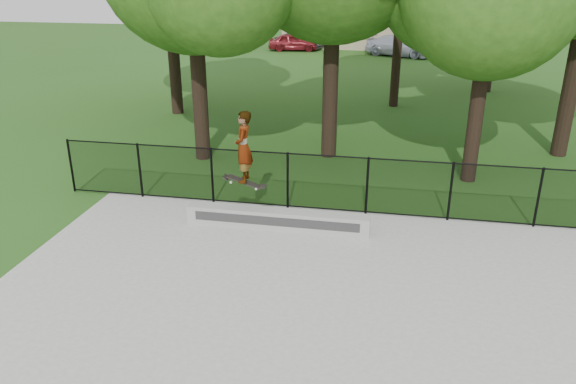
% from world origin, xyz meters
% --- Properties ---
extents(ground, '(100.00, 100.00, 0.00)m').
position_xyz_m(ground, '(0.00, 0.00, 0.00)').
color(ground, '#284F16').
rests_on(ground, ground).
extents(concrete_slab, '(14.00, 12.00, 0.06)m').
position_xyz_m(concrete_slab, '(0.00, 0.00, 0.03)').
color(concrete_slab, '#999994').
rests_on(concrete_slab, ground).
extents(grind_ledge, '(4.37, 0.40, 0.44)m').
position_xyz_m(grind_ledge, '(-2.02, 4.70, 0.28)').
color(grind_ledge, '#A0A09B').
rests_on(grind_ledge, concrete_slab).
extents(car_a, '(3.72, 1.92, 1.22)m').
position_xyz_m(car_a, '(-6.96, 34.04, 0.61)').
color(car_a, maroon).
rests_on(car_a, ground).
extents(car_b, '(3.42, 2.08, 1.16)m').
position_xyz_m(car_b, '(-6.68, 34.92, 0.58)').
color(car_b, black).
rests_on(car_b, ground).
extents(car_c, '(4.68, 3.38, 1.35)m').
position_xyz_m(car_c, '(0.63, 32.90, 0.68)').
color(car_c, '#ABADC1').
rests_on(car_c, ground).
extents(skater_airborne, '(0.81, 0.64, 1.86)m').
position_xyz_m(skater_airborne, '(-2.78, 4.63, 2.02)').
color(skater_airborne, black).
rests_on(skater_airborne, ground).
extents(chainlink_fence, '(16.06, 0.06, 1.50)m').
position_xyz_m(chainlink_fence, '(0.00, 5.90, 0.81)').
color(chainlink_fence, black).
rests_on(chainlink_fence, concrete_slab).
extents(distant_building, '(12.40, 6.40, 4.30)m').
position_xyz_m(distant_building, '(-2.00, 38.00, 2.16)').
color(distant_building, tan).
rests_on(distant_building, ground).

